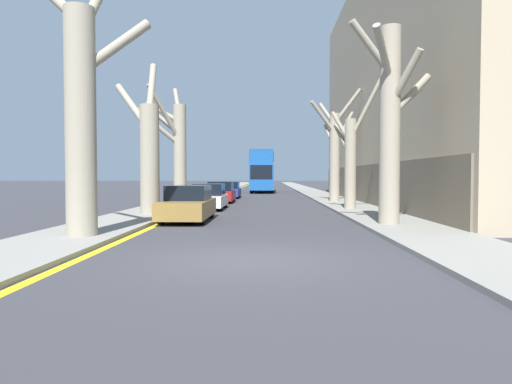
{
  "coord_description": "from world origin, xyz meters",
  "views": [
    {
      "loc": [
        0.49,
        -9.8,
        1.82
      ],
      "look_at": [
        -0.73,
        35.47,
        0.2
      ],
      "focal_mm": 32.0,
      "sensor_mm": 36.0,
      "label": 1
    }
  ],
  "objects_px": {
    "street_tree_right_1": "(351,158)",
    "parked_car_0": "(188,204)",
    "street_tree_right_0": "(390,119)",
    "parked_car_2": "(221,193)",
    "double_decker_bus": "(262,169)",
    "street_tree_left_0": "(81,107)",
    "street_tree_left_1": "(149,152)",
    "street_tree_left_2": "(177,147)",
    "street_tree_right_2": "(335,151)",
    "parked_car_3": "(229,190)",
    "parked_car_1": "(209,197)"
  },
  "relations": [
    {
      "from": "parked_car_0",
      "to": "parked_car_1",
      "type": "height_order",
      "value": "parked_car_0"
    },
    {
      "from": "street_tree_left_0",
      "to": "parked_car_2",
      "type": "bearing_deg",
      "value": 83.34
    },
    {
      "from": "parked_car_0",
      "to": "parked_car_2",
      "type": "xyz_separation_m",
      "value": [
        -0.0,
        12.61,
        -0.01
      ]
    },
    {
      "from": "street_tree_left_1",
      "to": "street_tree_right_1",
      "type": "xyz_separation_m",
      "value": [
        9.61,
        3.5,
        -0.13
      ]
    },
    {
      "from": "parked_car_0",
      "to": "street_tree_right_2",
      "type": "bearing_deg",
      "value": 58.29
    },
    {
      "from": "street_tree_right_1",
      "to": "parked_car_0",
      "type": "xyz_separation_m",
      "value": [
        -7.51,
        -5.45,
        -2.06
      ]
    },
    {
      "from": "street_tree_left_1",
      "to": "parked_car_1",
      "type": "bearing_deg",
      "value": 65.17
    },
    {
      "from": "street_tree_left_0",
      "to": "street_tree_right_1",
      "type": "xyz_separation_m",
      "value": [
        9.61,
        10.81,
        -1.03
      ]
    },
    {
      "from": "street_tree_right_2",
      "to": "double_decker_bus",
      "type": "height_order",
      "value": "street_tree_right_2"
    },
    {
      "from": "street_tree_left_0",
      "to": "street_tree_right_1",
      "type": "distance_m",
      "value": 14.5
    },
    {
      "from": "street_tree_right_0",
      "to": "double_decker_bus",
      "type": "relative_size",
      "value": 0.7
    },
    {
      "from": "street_tree_right_0",
      "to": "parked_car_3",
      "type": "distance_m",
      "value": 22.52
    },
    {
      "from": "parked_car_1",
      "to": "street_tree_right_1",
      "type": "bearing_deg",
      "value": -7.87
    },
    {
      "from": "street_tree_right_2",
      "to": "parked_car_2",
      "type": "xyz_separation_m",
      "value": [
        -7.68,
        0.18,
        -2.83
      ]
    },
    {
      "from": "parked_car_0",
      "to": "parked_car_2",
      "type": "distance_m",
      "value": 12.61
    },
    {
      "from": "street_tree_right_1",
      "to": "parked_car_0",
      "type": "distance_m",
      "value": 9.5
    },
    {
      "from": "parked_car_1",
      "to": "parked_car_2",
      "type": "bearing_deg",
      "value": 90.0
    },
    {
      "from": "street_tree_left_1",
      "to": "parked_car_0",
      "type": "relative_size",
      "value": 1.59
    },
    {
      "from": "parked_car_3",
      "to": "street_tree_right_0",
      "type": "bearing_deg",
      "value": -70.25
    },
    {
      "from": "street_tree_right_0",
      "to": "street_tree_right_1",
      "type": "bearing_deg",
      "value": 90.19
    },
    {
      "from": "double_decker_bus",
      "to": "parked_car_0",
      "type": "relative_size",
      "value": 2.31
    },
    {
      "from": "street_tree_right_2",
      "to": "street_tree_right_0",
      "type": "bearing_deg",
      "value": -90.58
    },
    {
      "from": "parked_car_3",
      "to": "street_tree_right_1",
      "type": "bearing_deg",
      "value": -60.89
    },
    {
      "from": "parked_car_1",
      "to": "street_tree_left_1",
      "type": "bearing_deg",
      "value": -114.83
    },
    {
      "from": "street_tree_right_0",
      "to": "street_tree_right_1",
      "type": "distance_m",
      "value": 7.58
    },
    {
      "from": "street_tree_right_2",
      "to": "street_tree_right_1",
      "type": "bearing_deg",
      "value": -91.41
    },
    {
      "from": "street_tree_left_0",
      "to": "street_tree_right_2",
      "type": "xyz_separation_m",
      "value": [
        9.78,
        17.8,
        -0.27
      ]
    },
    {
      "from": "street_tree_right_2",
      "to": "parked_car_1",
      "type": "distance_m",
      "value": 10.12
    },
    {
      "from": "parked_car_2",
      "to": "street_tree_right_1",
      "type": "bearing_deg",
      "value": -43.66
    },
    {
      "from": "street_tree_right_1",
      "to": "double_decker_bus",
      "type": "height_order",
      "value": "street_tree_right_1"
    },
    {
      "from": "street_tree_right_0",
      "to": "double_decker_bus",
      "type": "distance_m",
      "value": 34.52
    },
    {
      "from": "street_tree_right_0",
      "to": "parked_car_0",
      "type": "distance_m",
      "value": 8.41
    },
    {
      "from": "parked_car_3",
      "to": "parked_car_0",
      "type": "bearing_deg",
      "value": -90.0
    },
    {
      "from": "street_tree_left_1",
      "to": "street_tree_left_2",
      "type": "xyz_separation_m",
      "value": [
        -0.13,
        6.82,
        0.66
      ]
    },
    {
      "from": "street_tree_left_0",
      "to": "street_tree_right_2",
      "type": "distance_m",
      "value": 20.31
    },
    {
      "from": "parked_car_1",
      "to": "parked_car_2",
      "type": "relative_size",
      "value": 1.05
    },
    {
      "from": "street_tree_left_1",
      "to": "parked_car_2",
      "type": "height_order",
      "value": "street_tree_left_1"
    },
    {
      "from": "street_tree_right_0",
      "to": "double_decker_bus",
      "type": "height_order",
      "value": "street_tree_right_0"
    },
    {
      "from": "double_decker_bus",
      "to": "street_tree_right_2",
      "type": "bearing_deg",
      "value": -75.34
    },
    {
      "from": "street_tree_right_0",
      "to": "parked_car_2",
      "type": "distance_m",
      "value": 16.79
    },
    {
      "from": "street_tree_right_2",
      "to": "double_decker_bus",
      "type": "distance_m",
      "value": 20.33
    },
    {
      "from": "street_tree_left_1",
      "to": "street_tree_right_2",
      "type": "xyz_separation_m",
      "value": [
        9.78,
        10.48,
        0.63
      ]
    },
    {
      "from": "street_tree_right_2",
      "to": "parked_car_1",
      "type": "bearing_deg",
      "value": -142.25
    },
    {
      "from": "street_tree_left_0",
      "to": "street_tree_left_2",
      "type": "bearing_deg",
      "value": 90.5
    },
    {
      "from": "street_tree_right_1",
      "to": "street_tree_right_2",
      "type": "xyz_separation_m",
      "value": [
        0.17,
        6.99,
        0.76
      ]
    },
    {
      "from": "street_tree_left_0",
      "to": "street_tree_right_1",
      "type": "bearing_deg",
      "value": 48.38
    },
    {
      "from": "street_tree_left_2",
      "to": "street_tree_right_2",
      "type": "distance_m",
      "value": 10.56
    },
    {
      "from": "street_tree_left_1",
      "to": "parked_car_1",
      "type": "relative_size",
      "value": 1.68
    },
    {
      "from": "parked_car_0",
      "to": "parked_car_3",
      "type": "distance_m",
      "value": 18.93
    },
    {
      "from": "street_tree_right_0",
      "to": "parked_car_1",
      "type": "distance_m",
      "value": 11.82
    }
  ]
}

